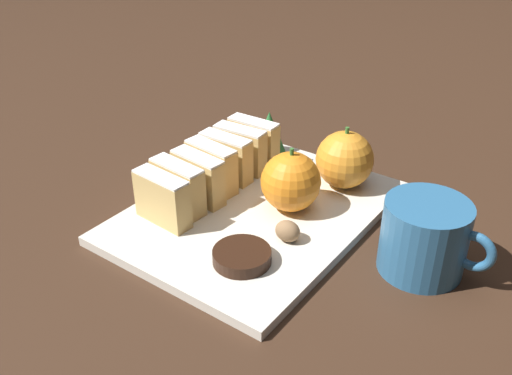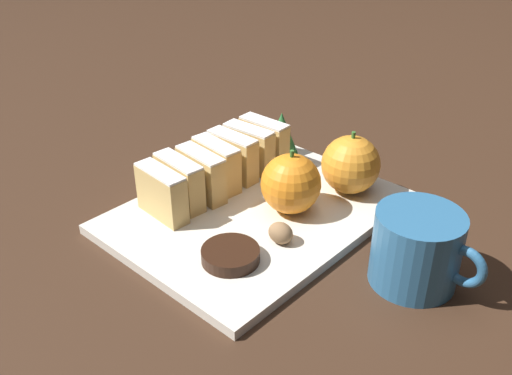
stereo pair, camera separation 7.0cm
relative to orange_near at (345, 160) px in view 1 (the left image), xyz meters
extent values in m
plane|color=#382316|center=(-0.06, -0.12, -0.05)|extent=(6.00, 6.00, 0.00)
cube|color=silver|center=(-0.06, -0.12, -0.04)|extent=(0.26, 0.34, 0.01)
cube|color=tan|center=(-0.13, -0.20, -0.01)|extent=(0.08, 0.03, 0.06)
cube|color=white|center=(-0.13, -0.20, 0.02)|extent=(0.07, 0.03, 0.00)
cube|color=tan|center=(-0.14, -0.17, -0.01)|extent=(0.08, 0.03, 0.06)
cube|color=white|center=(-0.14, -0.17, 0.02)|extent=(0.07, 0.03, 0.00)
cube|color=tan|center=(-0.13, -0.14, -0.01)|extent=(0.08, 0.03, 0.06)
cube|color=white|center=(-0.13, -0.14, 0.02)|extent=(0.07, 0.03, 0.00)
cube|color=tan|center=(-0.14, -0.11, -0.01)|extent=(0.08, 0.03, 0.06)
cube|color=white|center=(-0.14, -0.11, 0.02)|extent=(0.08, 0.03, 0.00)
cube|color=tan|center=(-0.14, -0.08, -0.01)|extent=(0.07, 0.03, 0.06)
cube|color=white|center=(-0.14, -0.08, 0.02)|extent=(0.07, 0.02, 0.00)
cube|color=tan|center=(-0.14, -0.04, -0.01)|extent=(0.08, 0.03, 0.06)
cube|color=white|center=(-0.14, -0.04, 0.02)|extent=(0.07, 0.03, 0.00)
cube|color=tan|center=(-0.14, -0.01, -0.01)|extent=(0.08, 0.03, 0.06)
cube|color=white|center=(-0.14, -0.01, 0.02)|extent=(0.07, 0.03, 0.00)
sphere|color=orange|center=(0.00, 0.00, 0.00)|extent=(0.08, 0.08, 0.08)
cylinder|color=#38702D|center=(0.00, 0.00, 0.04)|extent=(0.01, 0.01, 0.01)
sphere|color=orange|center=(-0.03, -0.09, 0.00)|extent=(0.07, 0.07, 0.07)
cylinder|color=#38702D|center=(-0.03, -0.09, 0.04)|extent=(0.01, 0.00, 0.01)
ellipsoid|color=#8E6B47|center=(0.01, -0.15, -0.03)|extent=(0.03, 0.02, 0.02)
cylinder|color=black|center=(-0.01, -0.21, -0.03)|extent=(0.06, 0.06, 0.01)
cone|color=#2D7538|center=(-0.14, 0.02, -0.01)|extent=(0.05, 0.05, 0.07)
cylinder|color=#2D6693|center=(0.15, -0.09, -0.01)|extent=(0.09, 0.09, 0.08)
torus|color=#2D6693|center=(0.20, -0.09, 0.00)|extent=(0.05, 0.01, 0.05)
camera|label=1|loc=(0.29, -0.61, 0.35)|focal=40.00mm
camera|label=2|loc=(0.35, -0.56, 0.35)|focal=40.00mm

